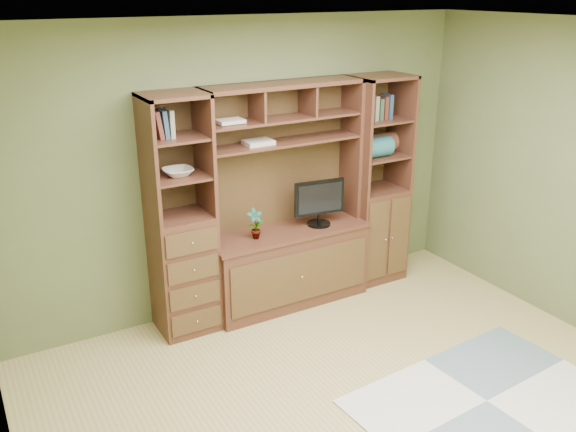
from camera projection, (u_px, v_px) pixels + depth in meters
room at (385, 245)px, 3.82m from camera, size 4.60×4.10×2.64m
center_hutch at (288, 199)px, 5.46m from camera, size 1.54×0.53×2.05m
left_tower at (181, 218)px, 5.03m from camera, size 0.50×0.45×2.05m
right_tower at (376, 181)px, 5.97m from camera, size 0.55×0.45×2.05m
rug at (487, 401)px, 4.40m from camera, size 1.94×1.36×0.01m
monitor at (319, 195)px, 5.58m from camera, size 0.51×0.28×0.60m
orchid at (255, 224)px, 5.32m from camera, size 0.15×0.10×0.28m
magazines at (258, 142)px, 5.23m from camera, size 0.25×0.18×0.04m
bowl at (178, 172)px, 4.89m from camera, size 0.24×0.24×0.06m
blanket_teal at (375, 147)px, 5.76m from camera, size 0.33×0.19×0.19m
blanket_red at (384, 142)px, 5.97m from camera, size 0.33×0.18×0.18m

